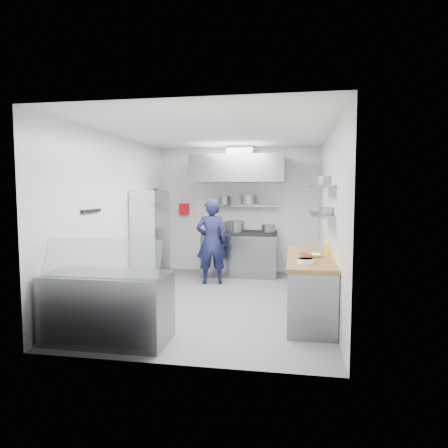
% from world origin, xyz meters
% --- Properties ---
extents(floor, '(5.00, 5.00, 0.00)m').
position_xyz_m(floor, '(0.00, 0.00, 0.00)').
color(floor, '#5F5F61').
rests_on(floor, ground).
extents(ceiling, '(5.00, 5.00, 0.00)m').
position_xyz_m(ceiling, '(0.00, 0.00, 2.80)').
color(ceiling, silver).
rests_on(ceiling, wall_back).
extents(wall_back, '(3.60, 2.80, 0.02)m').
position_xyz_m(wall_back, '(0.00, 2.50, 1.40)').
color(wall_back, white).
rests_on(wall_back, floor).
extents(wall_front, '(3.60, 2.80, 0.02)m').
position_xyz_m(wall_front, '(0.00, -2.50, 1.40)').
color(wall_front, white).
rests_on(wall_front, floor).
extents(wall_left, '(2.80, 5.00, 0.02)m').
position_xyz_m(wall_left, '(-1.80, 0.00, 1.40)').
color(wall_left, white).
rests_on(wall_left, floor).
extents(wall_right, '(2.80, 5.00, 0.02)m').
position_xyz_m(wall_right, '(1.80, 0.00, 1.40)').
color(wall_right, white).
rests_on(wall_right, floor).
extents(gas_range, '(1.60, 0.80, 0.90)m').
position_xyz_m(gas_range, '(0.10, 2.10, 0.45)').
color(gas_range, gray).
rests_on(gas_range, floor).
extents(cooktop, '(1.57, 0.78, 0.06)m').
position_xyz_m(cooktop, '(0.10, 2.10, 0.93)').
color(cooktop, black).
rests_on(cooktop, gas_range).
extents(stock_pot_left, '(0.26, 0.26, 0.20)m').
position_xyz_m(stock_pot_left, '(-0.25, 2.25, 1.06)').
color(stock_pot_left, slate).
rests_on(stock_pot_left, cooktop).
extents(stock_pot_mid, '(0.37, 0.37, 0.24)m').
position_xyz_m(stock_pot_mid, '(0.01, 1.98, 1.08)').
color(stock_pot_mid, slate).
rests_on(stock_pot_mid, cooktop).
extents(stock_pot_right, '(0.29, 0.29, 0.16)m').
position_xyz_m(stock_pot_right, '(0.71, 2.12, 1.04)').
color(stock_pot_right, slate).
rests_on(stock_pot_right, cooktop).
extents(over_range_shelf, '(1.60, 0.30, 0.04)m').
position_xyz_m(over_range_shelf, '(0.10, 2.34, 1.52)').
color(over_range_shelf, gray).
rests_on(over_range_shelf, wall_back).
extents(shelf_pot_a, '(0.24, 0.24, 0.18)m').
position_xyz_m(shelf_pot_a, '(-0.30, 2.40, 1.63)').
color(shelf_pot_a, slate).
rests_on(shelf_pot_a, over_range_shelf).
extents(shelf_pot_b, '(0.33, 0.33, 0.22)m').
position_xyz_m(shelf_pot_b, '(0.26, 2.22, 1.65)').
color(shelf_pot_b, slate).
rests_on(shelf_pot_b, over_range_shelf).
extents(extractor_hood, '(1.90, 1.15, 0.55)m').
position_xyz_m(extractor_hood, '(0.10, 1.93, 2.30)').
color(extractor_hood, gray).
rests_on(extractor_hood, wall_back).
extents(hood_duct, '(0.55, 0.55, 0.24)m').
position_xyz_m(hood_duct, '(0.10, 2.15, 2.68)').
color(hood_duct, slate).
rests_on(hood_duct, extractor_hood).
extents(red_firebox, '(0.22, 0.10, 0.26)m').
position_xyz_m(red_firebox, '(-1.25, 2.44, 1.42)').
color(red_firebox, red).
rests_on(red_firebox, wall_back).
extents(chef, '(0.69, 0.53, 1.69)m').
position_xyz_m(chef, '(-0.36, 1.22, 0.84)').
color(chef, '#13173A').
rests_on(chef, floor).
extents(wire_rack, '(0.50, 0.90, 1.85)m').
position_xyz_m(wire_rack, '(-1.53, 0.97, 0.93)').
color(wire_rack, silver).
rests_on(wire_rack, floor).
extents(rack_bin_a, '(0.16, 0.20, 0.18)m').
position_xyz_m(rack_bin_a, '(-1.53, 0.88, 0.80)').
color(rack_bin_a, white).
rests_on(rack_bin_a, wire_rack).
extents(rack_bin_b, '(0.13, 0.17, 0.15)m').
position_xyz_m(rack_bin_b, '(-1.53, 1.26, 1.30)').
color(rack_bin_b, yellow).
rests_on(rack_bin_b, wire_rack).
extents(rack_jar, '(0.10, 0.10, 0.18)m').
position_xyz_m(rack_jar, '(-1.48, 1.18, 1.80)').
color(rack_jar, black).
rests_on(rack_jar, wire_rack).
extents(knife_strip, '(0.04, 0.55, 0.05)m').
position_xyz_m(knife_strip, '(-1.78, -0.90, 1.55)').
color(knife_strip, black).
rests_on(knife_strip, wall_left).
extents(prep_counter_base, '(0.62, 2.00, 0.84)m').
position_xyz_m(prep_counter_base, '(1.48, -0.60, 0.42)').
color(prep_counter_base, gray).
rests_on(prep_counter_base, floor).
extents(prep_counter_top, '(0.65, 2.04, 0.06)m').
position_xyz_m(prep_counter_top, '(1.48, -0.60, 0.87)').
color(prep_counter_top, olive).
rests_on(prep_counter_top, prep_counter_base).
extents(plate_stack_a, '(0.22, 0.22, 0.06)m').
position_xyz_m(plate_stack_a, '(1.40, -1.15, 0.93)').
color(plate_stack_a, white).
rests_on(plate_stack_a, prep_counter_top).
extents(plate_stack_b, '(0.20, 0.20, 0.06)m').
position_xyz_m(plate_stack_b, '(1.40, -1.14, 0.93)').
color(plate_stack_b, white).
rests_on(plate_stack_b, prep_counter_top).
extents(copper_pan, '(0.16, 0.16, 0.06)m').
position_xyz_m(copper_pan, '(1.42, -0.72, 0.93)').
color(copper_pan, '#D06B3A').
rests_on(copper_pan, prep_counter_top).
extents(squeeze_bottle, '(0.06, 0.06, 0.18)m').
position_xyz_m(squeeze_bottle, '(1.74, -0.37, 0.99)').
color(squeeze_bottle, yellow).
rests_on(squeeze_bottle, prep_counter_top).
extents(mixing_bowl, '(0.22, 0.22, 0.05)m').
position_xyz_m(mixing_bowl, '(1.53, -0.65, 0.93)').
color(mixing_bowl, white).
rests_on(mixing_bowl, prep_counter_top).
extents(wall_shelf_lower, '(0.30, 1.30, 0.04)m').
position_xyz_m(wall_shelf_lower, '(1.64, -0.30, 1.50)').
color(wall_shelf_lower, gray).
rests_on(wall_shelf_lower, wall_right).
extents(wall_shelf_upper, '(0.30, 1.30, 0.04)m').
position_xyz_m(wall_shelf_upper, '(1.64, -0.30, 1.92)').
color(wall_shelf_upper, gray).
rests_on(wall_shelf_upper, wall_right).
extents(shelf_pot_c, '(0.21, 0.21, 0.10)m').
position_xyz_m(shelf_pot_c, '(1.72, -0.56, 1.57)').
color(shelf_pot_c, slate).
rests_on(shelf_pot_c, wall_shelf_lower).
extents(shelf_pot_d, '(0.29, 0.29, 0.14)m').
position_xyz_m(shelf_pot_d, '(1.72, 0.05, 2.01)').
color(shelf_pot_d, slate).
rests_on(shelf_pot_d, wall_shelf_upper).
extents(display_case, '(1.50, 0.70, 0.85)m').
position_xyz_m(display_case, '(-1.00, -2.00, 0.42)').
color(display_case, gray).
rests_on(display_case, floor).
extents(display_glass, '(1.47, 0.19, 0.42)m').
position_xyz_m(display_glass, '(-1.00, -2.12, 1.07)').
color(display_glass, silver).
rests_on(display_glass, display_case).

